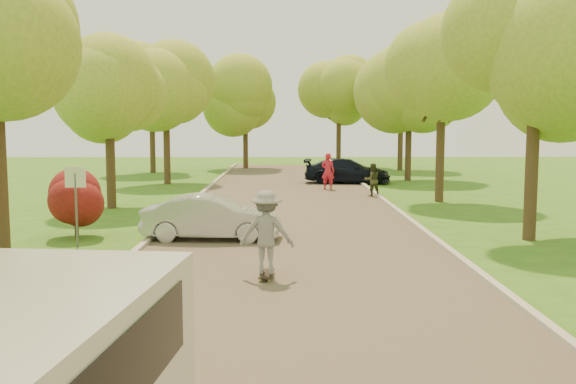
{
  "coord_description": "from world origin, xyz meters",
  "views": [
    {
      "loc": [
        -0.25,
        -13.07,
        3.34
      ],
      "look_at": [
        -0.11,
        5.82,
        1.3
      ],
      "focal_mm": 40.0,
      "sensor_mm": 36.0,
      "label": 1
    }
  ],
  "objects_px": {
    "street_sign": "(76,190)",
    "silver_sedan": "(212,218)",
    "person_striped": "(328,171)",
    "person_olive": "(372,180)",
    "longboard": "(267,274)",
    "skateboarder": "(266,232)",
    "dark_sedan": "(347,171)"
  },
  "relations": [
    {
      "from": "silver_sedan",
      "to": "person_olive",
      "type": "bearing_deg",
      "value": -25.22
    },
    {
      "from": "dark_sedan",
      "to": "person_striped",
      "type": "height_order",
      "value": "person_striped"
    },
    {
      "from": "person_olive",
      "to": "skateboarder",
      "type": "bearing_deg",
      "value": 62.24
    },
    {
      "from": "skateboarder",
      "to": "silver_sedan",
      "type": "bearing_deg",
      "value": -64.75
    },
    {
      "from": "dark_sedan",
      "to": "person_striped",
      "type": "xyz_separation_m",
      "value": [
        -1.3,
        -3.35,
        0.23
      ]
    },
    {
      "from": "street_sign",
      "to": "person_striped",
      "type": "relative_size",
      "value": 1.18
    },
    {
      "from": "street_sign",
      "to": "person_olive",
      "type": "height_order",
      "value": "street_sign"
    },
    {
      "from": "street_sign",
      "to": "silver_sedan",
      "type": "relative_size",
      "value": 0.56
    },
    {
      "from": "skateboarder",
      "to": "dark_sedan",
      "type": "bearing_deg",
      "value": -94.9
    },
    {
      "from": "dark_sedan",
      "to": "person_olive",
      "type": "xyz_separation_m",
      "value": [
        0.5,
        -6.38,
        0.07
      ]
    },
    {
      "from": "dark_sedan",
      "to": "person_olive",
      "type": "relative_size",
      "value": 3.14
    },
    {
      "from": "street_sign",
      "to": "silver_sedan",
      "type": "xyz_separation_m",
      "value": [
        3.5,
        1.1,
        -0.92
      ]
    },
    {
      "from": "street_sign",
      "to": "person_olive",
      "type": "bearing_deg",
      "value": 51.12
    },
    {
      "from": "skateboarder",
      "to": "person_olive",
      "type": "height_order",
      "value": "skateboarder"
    },
    {
      "from": "longboard",
      "to": "person_olive",
      "type": "bearing_deg",
      "value": -100.68
    },
    {
      "from": "dark_sedan",
      "to": "longboard",
      "type": "height_order",
      "value": "dark_sedan"
    },
    {
      "from": "silver_sedan",
      "to": "person_striped",
      "type": "bearing_deg",
      "value": -13.03
    },
    {
      "from": "skateboarder",
      "to": "person_olive",
      "type": "relative_size",
      "value": 1.19
    },
    {
      "from": "street_sign",
      "to": "skateboarder",
      "type": "xyz_separation_m",
      "value": [
        5.19,
        -3.54,
        -0.55
      ]
    },
    {
      "from": "silver_sedan",
      "to": "person_olive",
      "type": "xyz_separation_m",
      "value": [
        6.1,
        10.8,
        0.11
      ]
    },
    {
      "from": "longboard",
      "to": "skateboarder",
      "type": "bearing_deg",
      "value": -0.0
    },
    {
      "from": "street_sign",
      "to": "dark_sedan",
      "type": "distance_m",
      "value": 20.44
    },
    {
      "from": "street_sign",
      "to": "silver_sedan",
      "type": "height_order",
      "value": "street_sign"
    },
    {
      "from": "skateboarder",
      "to": "person_striped",
      "type": "distance_m",
      "value": 18.66
    },
    {
      "from": "person_striped",
      "to": "person_olive",
      "type": "height_order",
      "value": "person_striped"
    },
    {
      "from": "street_sign",
      "to": "person_striped",
      "type": "height_order",
      "value": "street_sign"
    },
    {
      "from": "person_striped",
      "to": "person_olive",
      "type": "xyz_separation_m",
      "value": [
        1.8,
        -3.03,
        -0.16
      ]
    },
    {
      "from": "silver_sedan",
      "to": "dark_sedan",
      "type": "xyz_separation_m",
      "value": [
        5.6,
        17.18,
        0.05
      ]
    },
    {
      "from": "person_striped",
      "to": "person_olive",
      "type": "relative_size",
      "value": 1.22
    },
    {
      "from": "dark_sedan",
      "to": "person_olive",
      "type": "height_order",
      "value": "person_olive"
    },
    {
      "from": "person_striped",
      "to": "skateboarder",
      "type": "bearing_deg",
      "value": 99.99
    },
    {
      "from": "street_sign",
      "to": "silver_sedan",
      "type": "bearing_deg",
      "value": 17.52
    }
  ]
}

